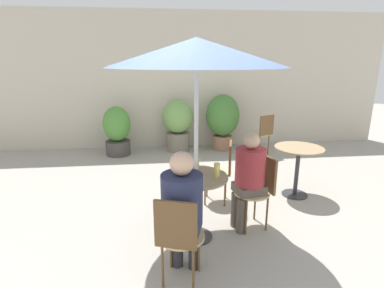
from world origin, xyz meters
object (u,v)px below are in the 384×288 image
beer_glass_1 (177,173)px  umbrella (197,53)px  potted_plant_1 (178,123)px  beer_glass_0 (196,163)px  potted_plant_2 (223,118)px  bistro_chair_1 (259,185)px  bistro_chair_2 (223,167)px  cafe_table_near (196,192)px  bistro_chair_0 (179,234)px  potted_plant_0 (117,130)px  cafe_table_far (298,159)px  bistro_chair_3 (263,131)px  seated_person_0 (182,205)px  seated_person_1 (249,173)px  beer_glass_2 (217,170)px

beer_glass_1 → umbrella: umbrella is taller
potted_plant_1 → beer_glass_0: bearing=-89.8°
potted_plant_2 → bistro_chair_1: bearing=-94.3°
bistro_chair_2 → potted_plant_2: 2.66m
cafe_table_near → bistro_chair_0: size_ratio=0.85×
beer_glass_1 → potted_plant_0: (-1.06, 3.35, -0.28)m
cafe_table_near → cafe_table_far: (1.62, 0.94, -0.00)m
beer_glass_0 → beer_glass_1: bearing=-129.3°
bistro_chair_1 → potted_plant_2: (0.25, 3.27, 0.18)m
bistro_chair_1 → beer_glass_0: size_ratio=5.72×
bistro_chair_1 → bistro_chair_3: (1.00, 2.74, 0.00)m
bistro_chair_3 → bistro_chair_1: bearing=46.3°
cafe_table_near → potted_plant_1: size_ratio=0.65×
seated_person_0 → potted_plant_2: potted_plant_2 is taller
seated_person_1 → beer_glass_2: size_ratio=7.44×
bistro_chair_1 → bistro_chair_3: same height
potted_plant_1 → potted_plant_2: potted_plant_2 is taller
seated_person_0 → seated_person_1: (0.83, 0.75, -0.02)m
cafe_table_far → beer_glass_1: beer_glass_1 is taller
bistro_chair_0 → seated_person_0: seated_person_0 is taller
beer_glass_1 → potted_plant_2: (1.23, 3.51, -0.11)m
bistro_chair_2 → seated_person_0: seated_person_0 is taller
beer_glass_0 → umbrella: bearing=-97.8°
bistro_chair_1 → umbrella: umbrella is taller
potted_plant_0 → potted_plant_2: size_ratio=0.84×
potted_plant_2 → umbrella: size_ratio=0.57×
bistro_chair_1 → seated_person_1: 0.23m
cafe_table_near → potted_plant_2: 3.59m
bistro_chair_0 → bistro_chair_1: same height
potted_plant_1 → cafe_table_near: bearing=-90.3°
bistro_chair_1 → beer_glass_0: bearing=-106.3°
seated_person_0 → beer_glass_2: bearing=-108.8°
cafe_table_near → bistro_chair_3: bearing=58.6°
cafe_table_far → potted_plant_1: 2.98m
bistro_chair_3 → beer_glass_1: bearing=32.7°
cafe_table_near → potted_plant_2: size_ratio=0.60×
bistro_chair_2 → umbrella: umbrella is taller
potted_plant_0 → umbrella: bearing=-68.8°
cafe_table_far → beer_glass_0: beer_glass_0 is taller
cafe_table_near → beer_glass_1: size_ratio=4.88×
beer_glass_1 → potted_plant_1: 3.53m
bistro_chair_3 → potted_plant_0: potted_plant_0 is taller
beer_glass_2 → potted_plant_0: size_ratio=0.15×
bistro_chair_1 → potted_plant_0: size_ratio=0.85×
bistro_chair_0 → seated_person_1: 1.26m
potted_plant_0 → potted_plant_1: 1.31m
bistro_chair_1 → potted_plant_1: (-0.76, 3.28, 0.10)m
beer_glass_1 → beer_glass_2: bearing=2.3°
bistro_chair_0 → bistro_chair_3: same height
beer_glass_1 → umbrella: bearing=19.1°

